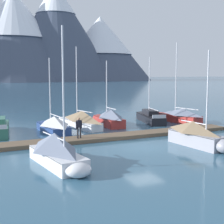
{
  "coord_description": "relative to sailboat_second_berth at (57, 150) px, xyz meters",
  "views": [
    {
      "loc": [
        -11.92,
        -21.03,
        5.56
      ],
      "look_at": [
        0.0,
        6.0,
        2.0
      ],
      "focal_mm": 52.5,
      "sensor_mm": 36.0,
      "label": 1
    }
  ],
  "objects": [
    {
      "name": "sailboat_outer_slip",
      "position": [
        10.99,
        0.69,
        -0.02
      ],
      "size": [
        2.12,
        5.87,
        7.17
      ],
      "color": "#93939E",
      "rests_on": "ground"
    },
    {
      "name": "dock",
      "position": [
        7.16,
        6.11,
        -0.77
      ],
      "size": [
        21.8,
        2.62,
        0.3
      ],
      "color": "brown",
      "rests_on": "ground"
    },
    {
      "name": "mountain_rear_spur",
      "position": [
        53.93,
        211.64,
        33.53
      ],
      "size": [
        83.65,
        83.65,
        67.38
      ],
      "color": "#424C60",
      "rests_on": "ground"
    },
    {
      "name": "ground_plane",
      "position": [
        7.16,
        2.11,
        -0.91
      ],
      "size": [
        700.0,
        700.0,
        0.0
      ],
      "primitive_type": "plane",
      "color": "#335B75"
    },
    {
      "name": "sailboat_mid_dock_port",
      "position": [
        2.37,
        11.13,
        -0.18
      ],
      "size": [
        2.27,
        6.52,
        6.92
      ],
      "color": "navy",
      "rests_on": "ground"
    },
    {
      "name": "person_on_dock",
      "position": [
        3.29,
        5.93,
        0.35
      ],
      "size": [
        0.57,
        0.32,
        1.69
      ],
      "color": "#232328",
      "rests_on": "dock"
    },
    {
      "name": "sailboat_mid_dock_starboard",
      "position": [
        5.45,
        12.32,
        -0.05
      ],
      "size": [
        3.02,
        7.25,
        8.13
      ],
      "color": "white",
      "rests_on": "ground"
    },
    {
      "name": "sailboat_last_slip",
      "position": [
        16.91,
        11.73,
        -0.16
      ],
      "size": [
        3.07,
        6.72,
        8.89
      ],
      "color": "#B2332D",
      "rests_on": "ground"
    },
    {
      "name": "sailboat_far_berth",
      "position": [
        8.69,
        12.62,
        -0.07
      ],
      "size": [
        1.91,
        6.23,
        6.81
      ],
      "color": "#B2332D",
      "rests_on": "ground"
    },
    {
      "name": "sailboat_second_berth",
      "position": [
        0.0,
        0.0,
        0.0
      ],
      "size": [
        2.59,
        6.22,
        8.14
      ],
      "color": "silver",
      "rests_on": "ground"
    },
    {
      "name": "mountain_north_horn",
      "position": [
        88.21,
        214.36,
        24.55
      ],
      "size": [
        77.57,
        77.57,
        47.32
      ],
      "color": "#424C60",
      "rests_on": "ground"
    },
    {
      "name": "sailboat_end_of_dock",
      "position": [
        14.03,
        13.27,
        -0.36
      ],
      "size": [
        3.11,
        7.59,
        7.29
      ],
      "color": "black",
      "rests_on": "ground"
    },
    {
      "name": "mountain_east_summit",
      "position": [
        25.44,
        212.32,
        31.11
      ],
      "size": [
        89.83,
        89.83,
        60.07
      ],
      "color": "#424C60",
      "rests_on": "ground"
    }
  ]
}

